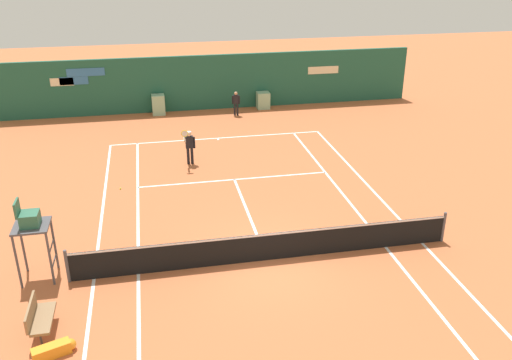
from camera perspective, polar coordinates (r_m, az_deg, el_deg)
ground_plane at (r=17.89m, az=0.77°, el=-7.38°), size 80.00×80.00×0.01m
tennis_net at (r=17.15m, az=1.18°, el=-6.91°), size 12.10×0.10×1.07m
sponsor_back_wall at (r=32.44m, az=-5.39°, el=10.00°), size 25.00×1.02×3.19m
umpire_chair at (r=16.96m, az=-22.50°, el=-4.43°), size 1.00×1.00×2.58m
player_bench at (r=15.32m, az=-21.79°, el=-13.10°), size 0.54×1.31×0.88m
equipment_bag at (r=14.71m, az=-20.23°, el=-16.29°), size 1.04×0.59×0.32m
player_on_baseline at (r=24.40m, az=-6.98°, el=3.70°), size 0.63×0.64×1.78m
ball_kid_left_post at (r=31.31m, az=-2.11°, el=8.17°), size 0.46×0.23×1.38m
tennis_ball_near_service_line at (r=22.73m, az=-13.99°, el=-0.88°), size 0.07×0.07×0.07m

